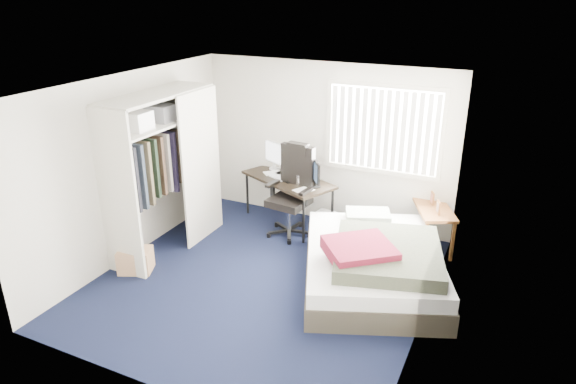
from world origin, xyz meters
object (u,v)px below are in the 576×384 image
at_px(nightstand, 434,212).
at_px(bed, 373,263).
at_px(desk, 289,176).
at_px(office_chair, 292,200).

height_order(nightstand, bed, nightstand).
bearing_deg(desk, office_chair, -58.97).
bearing_deg(office_chair, bed, -30.23).
height_order(office_chair, nightstand, office_chair).
xyz_separation_m(desk, bed, (1.73, -1.22, -0.47)).
height_order(desk, office_chair, office_chair).
distance_m(nightstand, bed, 1.42).
bearing_deg(office_chair, desk, 121.03).
relative_size(office_chair, bed, 0.52).
xyz_separation_m(nightstand, bed, (-0.47, -1.31, -0.25)).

